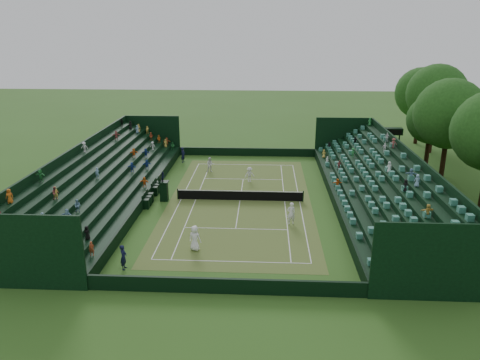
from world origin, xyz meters
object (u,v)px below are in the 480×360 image
Objects in this scene: umpire_chair at (164,188)px; player_far_east at (249,174)px; tennis_net at (240,195)px; player_near_west at (195,238)px; player_far_west at (210,165)px; player_near_east at (291,213)px.

umpire_chair reaches higher than player_far_east.
tennis_net is 10.63m from player_near_west.
tennis_net is 7.04× the size of player_far_west.
umpire_chair is 9.78m from player_far_west.
umpire_chair reaches higher than player_far_west.
player_far_east is at bearing -44.89° from player_far_west.
tennis_net is at bearing -75.75° from player_far_west.
tennis_net is 6.85m from player_near_east.
tennis_net is 6.18× the size of player_near_east.
umpire_chair is at bearing -47.34° from player_near_west.
player_far_west reaches higher than player_far_east.
player_near_east is at bearing -91.91° from player_far_east.
umpire_chair is 12.40m from player_near_east.
player_near_east reaches higher than player_far_west.
player_far_west is (3.21, 9.23, -0.35)m from umpire_chair.
player_near_west is at bearing -66.46° from umpire_chair.
umpire_chair is 1.67× the size of player_far_west.
player_far_west is at bearing -71.77° from player_near_east.
player_near_west is 8.70m from player_near_east.
player_far_west is at bearing 70.82° from umpire_chair.
tennis_net is 7.03m from umpire_chair.
player_far_east is at bearing 83.11° from tennis_net.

